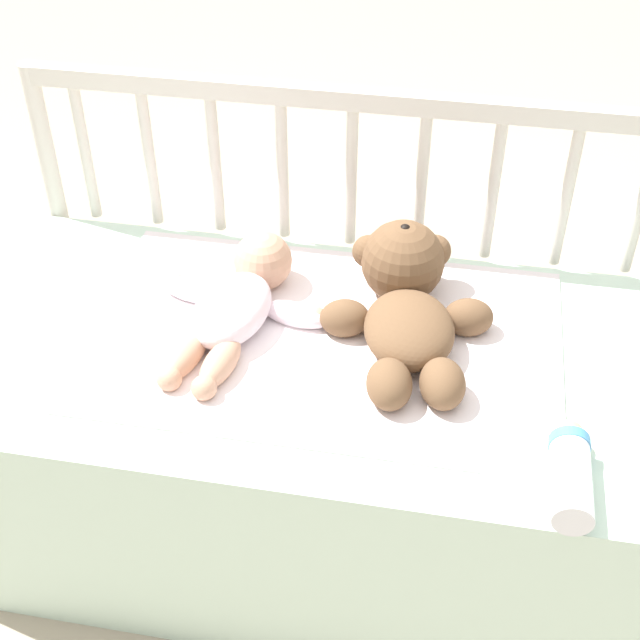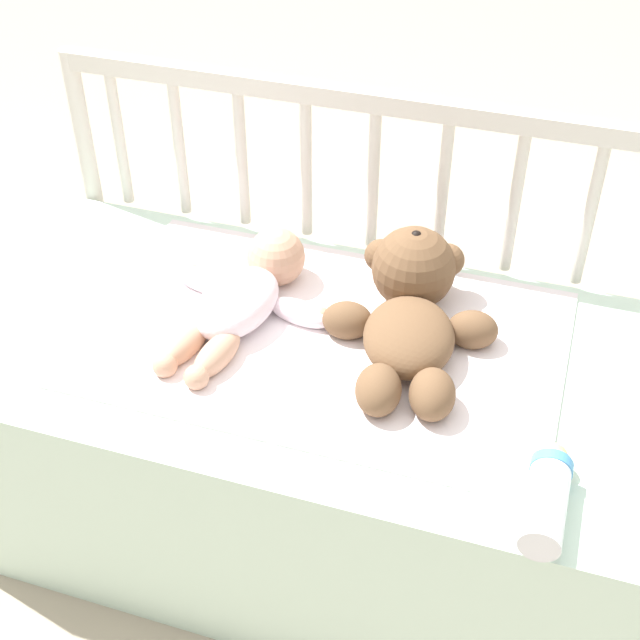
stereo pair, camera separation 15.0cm
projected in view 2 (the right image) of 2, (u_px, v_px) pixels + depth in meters
The scene contains 7 objects.
ground_plane at pixel (319, 518), 1.82m from camera, with size 12.00×12.00×0.00m, color tan.
crib_mattress at pixel (318, 442), 1.68m from camera, with size 1.28×0.63×0.46m.
crib_rail at pixel (372, 200), 1.71m from camera, with size 1.28×0.04×0.78m.
blanket at pixel (323, 338), 1.55m from camera, with size 0.82×0.52×0.01m.
teddy_bear at pixel (411, 306), 1.53m from camera, with size 0.31×0.41×0.15m.
baby at pixel (244, 297), 1.58m from camera, with size 0.32×0.39×0.11m.
baby_bottle at pixel (547, 495), 1.25m from camera, with size 0.06×0.19×0.06m.
Camera 2 is at (0.35, -1.09, 1.47)m, focal length 50.00 mm.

